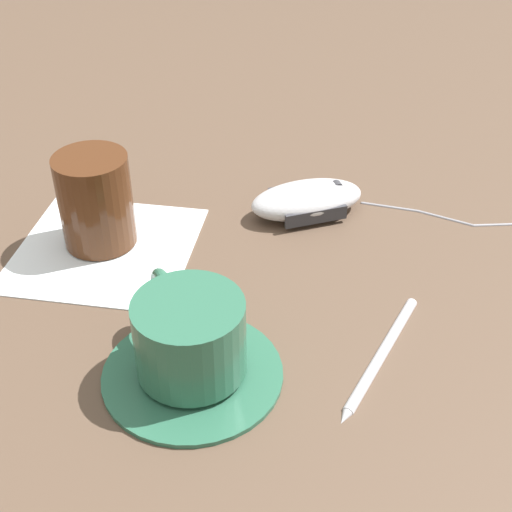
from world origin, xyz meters
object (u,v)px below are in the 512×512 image
at_px(coffee_cup, 184,335).
at_px(drinking_glass, 96,201).
at_px(computer_mouse, 307,200).
at_px(saucer, 189,372).
at_px(pen, 381,352).

xyz_separation_m(coffee_cup, drinking_glass, (0.18, 0.08, 0.01)).
xyz_separation_m(computer_mouse, drinking_glass, (-0.03, 0.21, 0.03)).
height_order(saucer, pen, same).
height_order(coffee_cup, pen, coffee_cup).
xyz_separation_m(saucer, coffee_cup, (0.00, 0.00, 0.03)).
relative_size(drinking_glass, pen, 0.69).
bearing_deg(saucer, coffee_cup, 15.87).
distance_m(saucer, pen, 0.15).
bearing_deg(pen, drinking_glass, 51.86).
distance_m(computer_mouse, pen, 0.21).
relative_size(computer_mouse, pen, 0.97).
height_order(coffee_cup, drinking_glass, drinking_glass).
bearing_deg(drinking_glass, pen, -128.14).
relative_size(coffee_cup, computer_mouse, 0.87).
bearing_deg(saucer, computer_mouse, -30.07).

